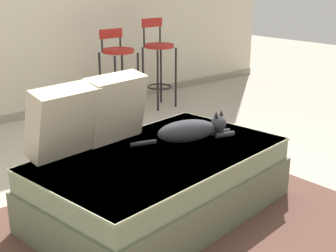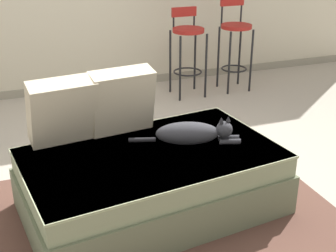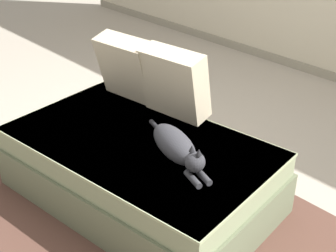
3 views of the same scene
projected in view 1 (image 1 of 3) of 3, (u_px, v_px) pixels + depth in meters
ground_plane at (126, 192)px, 3.40m from camera, size 16.00×16.00×0.00m
wall_baseboard_trim at (5, 119)px, 4.98m from camera, size 8.00×0.02×0.09m
area_rug at (192, 229)px, 2.89m from camera, size 2.34×2.08×0.01m
couch at (160, 182)px, 3.05m from camera, size 1.75×1.17×0.43m
throw_pillow_corner at (63, 121)px, 2.84m from camera, size 0.46×0.31×0.46m
throw_pillow_middle at (114, 108)px, 3.13m from camera, size 0.46×0.29×0.46m
cat at (191, 130)px, 3.16m from camera, size 0.72×0.31×0.19m
bar_stool_near_window at (118, 64)px, 5.10m from camera, size 0.34×0.34×0.95m
bar_stool_by_doorway at (158, 56)px, 5.45m from camera, size 0.34×0.34×1.03m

